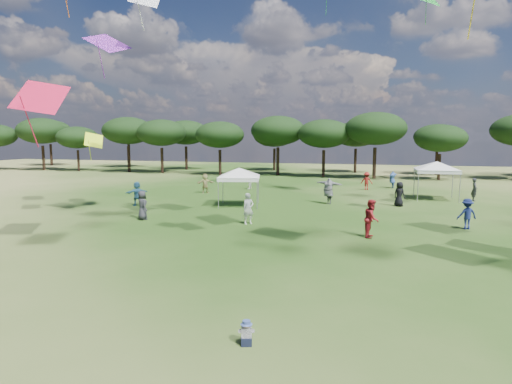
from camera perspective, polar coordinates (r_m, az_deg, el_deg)
tree_line at (r=53.93m, az=14.70°, el=7.83°), size 108.78×17.63×7.77m
tent_left at (r=29.49m, az=-2.28°, el=3.01°), size 5.45×5.45×2.95m
tent_right at (r=35.28m, az=22.98°, el=3.58°), size 6.14×6.14×3.22m
toddler at (r=10.37m, az=-1.28°, el=-18.35°), size 0.43×0.47×0.58m
festival_crowd at (r=31.14m, az=10.35°, el=0.04°), size 29.39×22.57×1.87m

